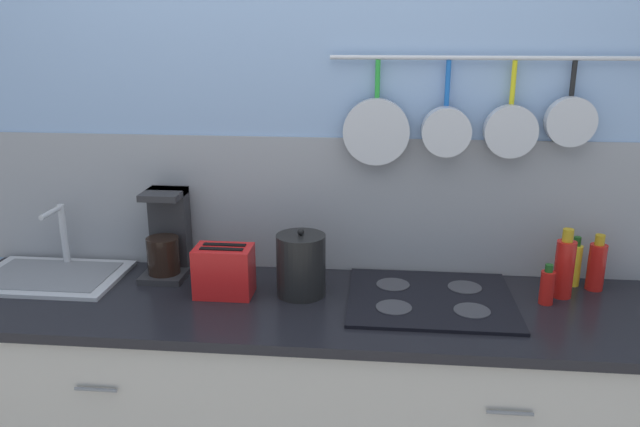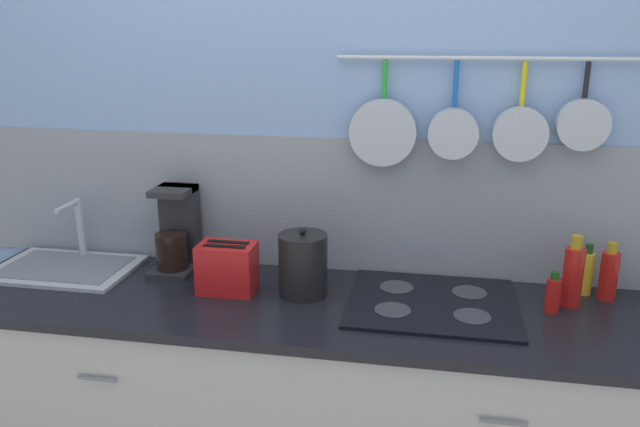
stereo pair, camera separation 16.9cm
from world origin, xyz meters
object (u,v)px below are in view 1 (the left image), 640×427
object	(u,v)px
toaster	(224,271)
coffee_maker	(167,239)
bottle_olive_oil	(596,265)
kettle	(301,265)
bottle_vinegar	(564,267)
bottle_dish_soap	(574,264)
bottle_hot_sauce	(547,286)

from	to	relation	value
toaster	coffee_maker	bearing A→B (deg)	145.65
bottle_olive_oil	toaster	bearing A→B (deg)	-172.28
kettle	bottle_vinegar	world-z (taller)	bottle_vinegar
bottle_dish_soap	bottle_vinegar	bearing A→B (deg)	-121.98
toaster	bottle_olive_oil	xyz separation A→B (m)	(1.34, 0.18, 0.00)
toaster	kettle	distance (m)	0.28
coffee_maker	bottle_hot_sauce	xyz separation A→B (m)	(1.40, -0.15, -0.08)
toaster	bottle_olive_oil	size ratio (longest dim) A/B	1.04
toaster	bottle_dish_soap	distance (m)	1.29
coffee_maker	bottle_dish_soap	size ratio (longest dim) A/B	1.77
bottle_vinegar	coffee_maker	bearing A→B (deg)	176.89
bottle_hot_sauce	bottle_olive_oil	bearing A→B (deg)	35.18
coffee_maker	toaster	world-z (taller)	coffee_maker
toaster	bottle_vinegar	bearing A→B (deg)	4.87
coffee_maker	bottle_vinegar	world-z (taller)	coffee_maker
kettle	bottle_vinegar	xyz separation A→B (m)	(0.93, 0.07, -0.00)
coffee_maker	kettle	world-z (taller)	coffee_maker
coffee_maker	bottle_hot_sauce	distance (m)	1.41
toaster	kettle	size ratio (longest dim) A/B	0.88
bottle_hot_sauce	coffee_maker	bearing A→B (deg)	174.00
toaster	bottle_hot_sauce	distance (m)	1.13
coffee_maker	kettle	distance (m)	0.56
bottle_vinegar	bottle_olive_oil	size ratio (longest dim) A/B	1.20
coffee_maker	bottle_olive_oil	distance (m)	1.61
coffee_maker	bottle_dish_soap	xyz separation A→B (m)	(1.54, 0.03, -0.06)
toaster	bottle_vinegar	size ratio (longest dim) A/B	0.87
bottle_hot_sauce	bottle_vinegar	size ratio (longest dim) A/B	0.57
kettle	bottle_hot_sauce	bearing A→B (deg)	0.28
toaster	bottle_hot_sauce	world-z (taller)	toaster
kettle	bottle_olive_oil	world-z (taller)	kettle
kettle	bottle_vinegar	bearing A→B (deg)	4.39
coffee_maker	kettle	xyz separation A→B (m)	(0.54, -0.15, -0.03)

